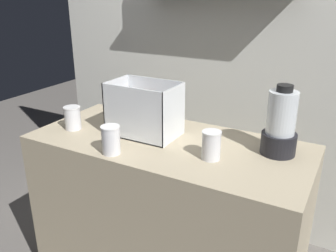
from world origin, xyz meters
TOP-DOWN VIEW (x-y plane):
  - counter at (0.00, 0.00)m, footprint 1.40×0.64m
  - back_wall_unit at (-0.00, 0.77)m, footprint 2.60×0.24m
  - carrot_display_bin at (-0.17, 0.03)m, footprint 0.35×0.23m
  - blender_pitcher at (0.51, 0.12)m, footprint 0.16×0.16m
  - juice_cup_orange_far_left at (-0.53, -0.10)m, footprint 0.09×0.09m
  - juice_cup_beet_left at (-0.16, -0.25)m, footprint 0.09×0.09m
  - juice_cup_mango_middle at (0.26, -0.08)m, footprint 0.09×0.09m

SIDE VIEW (x-z plane):
  - counter at x=0.00m, z-range 0.00..0.90m
  - juice_cup_orange_far_left at x=-0.53m, z-range 0.89..1.02m
  - juice_cup_beet_left at x=-0.16m, z-range 0.89..1.03m
  - juice_cup_mango_middle at x=0.26m, z-range 0.90..1.03m
  - carrot_display_bin at x=-0.17m, z-range 0.85..1.12m
  - blender_pitcher at x=0.51m, z-range 0.87..1.20m
  - back_wall_unit at x=0.00m, z-range 0.01..2.51m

